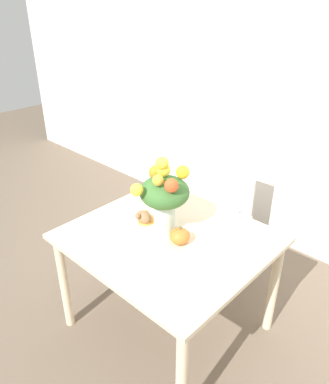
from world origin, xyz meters
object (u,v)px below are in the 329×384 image
(flower_vase, at_px, (164,195))
(turkey_figurine, at_px, (145,216))
(dining_chair_near_window, at_px, (222,211))
(pumpkin, at_px, (180,236))

(flower_vase, bearing_deg, turkey_figurine, -177.58)
(dining_chair_near_window, bearing_deg, pumpkin, -73.25)
(flower_vase, distance_m, turkey_figurine, 0.27)
(turkey_figurine, height_order, dining_chair_near_window, dining_chair_near_window)
(pumpkin, height_order, dining_chair_near_window, dining_chair_near_window)
(pumpkin, bearing_deg, dining_chair_near_window, 108.03)
(flower_vase, height_order, dining_chair_near_window, flower_vase)
(pumpkin, bearing_deg, flower_vase, 170.12)
(dining_chair_near_window, bearing_deg, flower_vase, -82.29)
(pumpkin, distance_m, turkey_figurine, 0.32)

